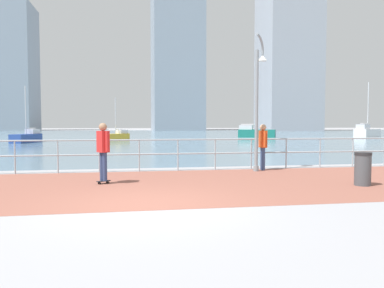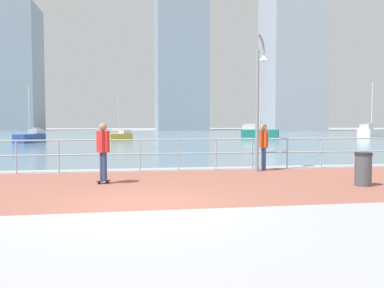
{
  "view_description": "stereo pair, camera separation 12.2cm",
  "coord_description": "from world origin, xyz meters",
  "px_view_note": "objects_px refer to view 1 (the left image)",
  "views": [
    {
      "loc": [
        -0.33,
        -7.84,
        1.71
      ],
      "look_at": [
        1.55,
        3.36,
        1.1
      ],
      "focal_mm": 34.77,
      "sensor_mm": 36.0,
      "label": 1
    },
    {
      "loc": [
        -0.21,
        -7.86,
        1.71
      ],
      "look_at": [
        1.55,
        3.36,
        1.1
      ],
      "focal_mm": 34.77,
      "sensor_mm": 36.0,
      "label": 2
    }
  ],
  "objects_px": {
    "lamppost": "(258,96)",
    "sailboat_ivory": "(367,132)",
    "skateboarder": "(103,147)",
    "sailboat_red": "(116,136)",
    "sailboat_blue": "(256,132)",
    "trash_bin": "(363,169)",
    "sailboat_teal": "(27,137)",
    "bystander": "(263,143)"
  },
  "relations": [
    {
      "from": "skateboarder",
      "to": "sailboat_ivory",
      "type": "distance_m",
      "value": 44.45
    },
    {
      "from": "skateboarder",
      "to": "bystander",
      "type": "xyz_separation_m",
      "value": [
        5.61,
        2.26,
        -0.04
      ]
    },
    {
      "from": "lamppost",
      "to": "sailboat_ivory",
      "type": "xyz_separation_m",
      "value": [
        25.25,
        30.08,
        -2.07
      ]
    },
    {
      "from": "lamppost",
      "to": "trash_bin",
      "type": "bearing_deg",
      "value": -64.16
    },
    {
      "from": "sailboat_blue",
      "to": "sailboat_red",
      "type": "height_order",
      "value": "sailboat_blue"
    },
    {
      "from": "lamppost",
      "to": "sailboat_blue",
      "type": "xyz_separation_m",
      "value": [
        11.45,
        33.09,
        -2.11
      ]
    },
    {
      "from": "lamppost",
      "to": "bystander",
      "type": "bearing_deg",
      "value": 27.82
    },
    {
      "from": "bystander",
      "to": "skateboarder",
      "type": "bearing_deg",
      "value": -158.05
    },
    {
      "from": "trash_bin",
      "to": "sailboat_blue",
      "type": "height_order",
      "value": "sailboat_blue"
    },
    {
      "from": "sailboat_blue",
      "to": "sailboat_red",
      "type": "xyz_separation_m",
      "value": [
        -17.47,
        -5.73,
        -0.2
      ]
    },
    {
      "from": "bystander",
      "to": "sailboat_blue",
      "type": "xyz_separation_m",
      "value": [
        11.22,
        32.97,
        -0.38
      ]
    },
    {
      "from": "lamppost",
      "to": "skateboarder",
      "type": "height_order",
      "value": "lamppost"
    },
    {
      "from": "skateboarder",
      "to": "sailboat_red",
      "type": "xyz_separation_m",
      "value": [
        -0.65,
        29.5,
        -0.62
      ]
    },
    {
      "from": "trash_bin",
      "to": "sailboat_teal",
      "type": "xyz_separation_m",
      "value": [
        -15.76,
        27.01,
        0.03
      ]
    },
    {
      "from": "bystander",
      "to": "sailboat_ivory",
      "type": "bearing_deg",
      "value": 50.13
    },
    {
      "from": "lamppost",
      "to": "sailboat_teal",
      "type": "bearing_deg",
      "value": 120.91
    },
    {
      "from": "skateboarder",
      "to": "sailboat_ivory",
      "type": "bearing_deg",
      "value": 46.45
    },
    {
      "from": "trash_bin",
      "to": "sailboat_teal",
      "type": "height_order",
      "value": "sailboat_teal"
    },
    {
      "from": "bystander",
      "to": "sailboat_red",
      "type": "xyz_separation_m",
      "value": [
        -6.26,
        27.24,
        -0.58
      ]
    },
    {
      "from": "bystander",
      "to": "sailboat_teal",
      "type": "distance_m",
      "value": 27.27
    },
    {
      "from": "sailboat_blue",
      "to": "sailboat_teal",
      "type": "bearing_deg",
      "value": -159.12
    },
    {
      "from": "skateboarder",
      "to": "sailboat_red",
      "type": "bearing_deg",
      "value": 91.26
    },
    {
      "from": "lamppost",
      "to": "sailboat_blue",
      "type": "relative_size",
      "value": 0.75
    },
    {
      "from": "lamppost",
      "to": "sailboat_red",
      "type": "height_order",
      "value": "lamppost"
    },
    {
      "from": "lamppost",
      "to": "sailboat_blue",
      "type": "height_order",
      "value": "sailboat_blue"
    },
    {
      "from": "lamppost",
      "to": "sailboat_red",
      "type": "bearing_deg",
      "value": 102.42
    },
    {
      "from": "sailboat_ivory",
      "to": "sailboat_teal",
      "type": "bearing_deg",
      "value": -170.32
    },
    {
      "from": "lamppost",
      "to": "sailboat_red",
      "type": "distance_m",
      "value": 28.11
    },
    {
      "from": "sailboat_teal",
      "to": "sailboat_blue",
      "type": "relative_size",
      "value": 0.79
    },
    {
      "from": "skateboarder",
      "to": "sailboat_blue",
      "type": "xyz_separation_m",
      "value": [
        16.82,
        35.23,
        -0.42
      ]
    },
    {
      "from": "sailboat_red",
      "to": "trash_bin",
      "type": "bearing_deg",
      "value": -75.9
    },
    {
      "from": "sailboat_teal",
      "to": "trash_bin",
      "type": "bearing_deg",
      "value": -59.75
    },
    {
      "from": "lamppost",
      "to": "sailboat_teal",
      "type": "height_order",
      "value": "sailboat_teal"
    },
    {
      "from": "sailboat_ivory",
      "to": "sailboat_red",
      "type": "bearing_deg",
      "value": -175.04
    },
    {
      "from": "bystander",
      "to": "sailboat_teal",
      "type": "bearing_deg",
      "value": 121.45
    },
    {
      "from": "sailboat_blue",
      "to": "lamppost",
      "type": "bearing_deg",
      "value": -109.08
    },
    {
      "from": "sailboat_ivory",
      "to": "sailboat_red",
      "type": "height_order",
      "value": "sailboat_ivory"
    },
    {
      "from": "sailboat_ivory",
      "to": "sailboat_red",
      "type": "relative_size",
      "value": 1.56
    },
    {
      "from": "lamppost",
      "to": "trash_bin",
      "type": "height_order",
      "value": "lamppost"
    },
    {
      "from": "skateboarder",
      "to": "lamppost",
      "type": "bearing_deg",
      "value": 21.68
    },
    {
      "from": "lamppost",
      "to": "skateboarder",
      "type": "relative_size",
      "value": 2.84
    },
    {
      "from": "bystander",
      "to": "sailboat_red",
      "type": "bearing_deg",
      "value": 102.94
    }
  ]
}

